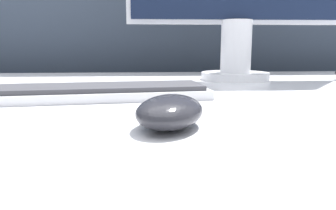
# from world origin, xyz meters

# --- Properties ---
(partition_panel) EXTENTS (5.00, 0.03, 1.42)m
(partition_panel) POSITION_xyz_m (0.00, 0.70, 0.71)
(partition_panel) COLOR #333D4C
(partition_panel) RESTS_ON ground_plane
(computer_mouse_near) EXTENTS (0.11, 0.13, 0.04)m
(computer_mouse_near) POSITION_xyz_m (-0.03, -0.21, 0.72)
(computer_mouse_near) COLOR #232328
(computer_mouse_near) RESTS_ON desk
(keyboard) EXTENTS (0.41, 0.16, 0.02)m
(keyboard) POSITION_xyz_m (-0.14, 0.01, 0.71)
(keyboard) COLOR silver
(keyboard) RESTS_ON desk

